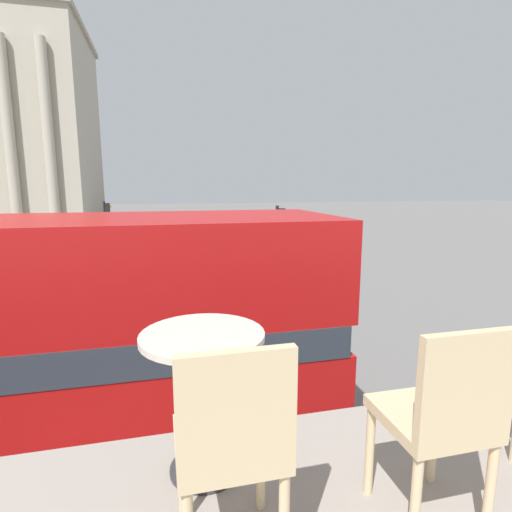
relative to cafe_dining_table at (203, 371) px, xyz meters
The scene contains 10 objects.
cafe_dining_table is the anchor object (origin of this frame).
cafe_chair_0 0.54m from the cafe_dining_table, 85.34° to the right, with size 0.40×0.40×0.91m.
cafe_chair_1 1.06m from the cafe_dining_table, 32.65° to the right, with size 0.40×0.40×0.91m.
traffic_light_near 12.69m from the cafe_dining_table, 71.50° to the left, with size 0.42×0.24×3.85m.
traffic_light_mid 20.69m from the cafe_dining_table, 98.11° to the left, with size 0.42×0.24×3.75m.
car_navy 16.43m from the cafe_dining_table, 73.62° to the left, with size 4.20×1.93×1.35m.
car_silver 24.25m from the cafe_dining_table, 99.52° to the left, with size 4.20×1.93×1.35m.
pedestrian_olive 32.88m from the cafe_dining_table, 81.01° to the left, with size 0.32×0.32×1.60m.
pedestrian_black 22.07m from the cafe_dining_table, 100.46° to the left, with size 0.32×0.32×1.61m.
pedestrian_white 30.04m from the cafe_dining_table, 95.18° to the left, with size 0.32×0.32×1.74m.
Camera 1 is at (0.71, -2.17, 4.58)m, focal length 28.00 mm.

